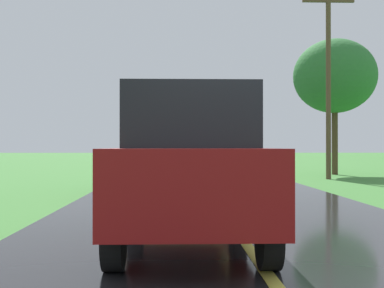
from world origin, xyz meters
TOP-DOWN VIEW (x-y plane):
  - ground_plane at (0.00, 0.00)m, footprint 200.00×200.00m
  - road_surface at (0.00, 0.00)m, footprint 6.40×120.00m
  - centre_line at (0.00, 0.00)m, footprint 0.14×108.00m
  - banana_truck_near at (-0.88, 8.84)m, footprint 2.38×5.82m
  - utility_pole_roadside at (5.24, 14.15)m, footprint 2.10×0.20m
  - roadside_tree_near_left at (6.55, 17.41)m, footprint 3.87×3.87m
  - following_car at (-0.73, 0.51)m, footprint 1.74×4.10m

SIDE VIEW (x-z plane):
  - ground_plane at x=0.00m, z-range 0.00..0.00m
  - road_surface at x=0.00m, z-range 0.00..0.08m
  - centre_line at x=0.00m, z-range 0.08..0.09m
  - following_car at x=-0.73m, z-range 0.11..2.03m
  - banana_truck_near at x=-0.88m, z-range 0.07..2.87m
  - utility_pole_roadside at x=5.24m, z-range 0.31..7.93m
  - roadside_tree_near_left at x=6.55m, z-range 1.44..7.82m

